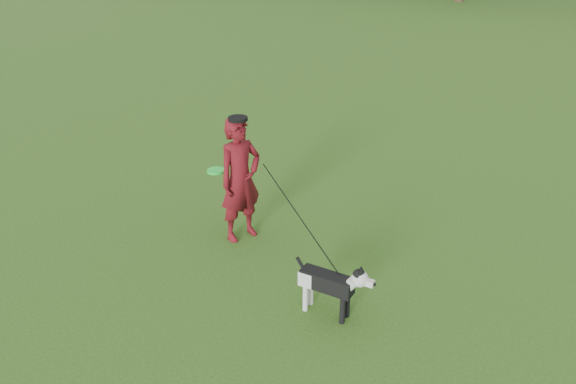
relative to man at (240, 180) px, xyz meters
The scene contains 4 objects.
ground 1.05m from the man, 50.00° to the right, with size 120.00×120.00×0.00m, color #285116.
man is the anchor object (origin of this frame).
dog 2.00m from the man, 27.57° to the right, with size 0.90×0.18×0.68m.
man_held_items 1.21m from the man, 23.18° to the right, with size 2.33×1.02×1.18m.
Camera 1 is at (3.26, -4.75, 3.75)m, focal length 35.00 mm.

